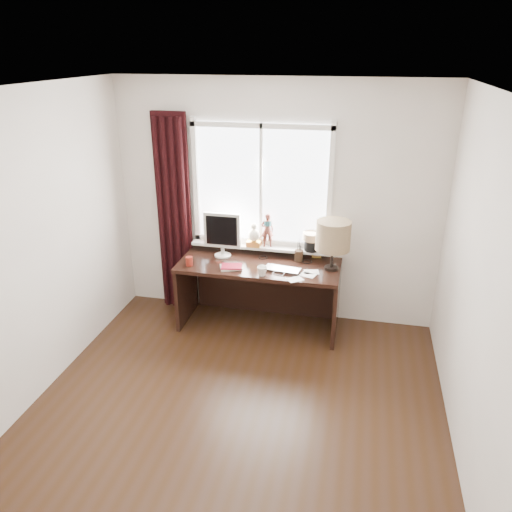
% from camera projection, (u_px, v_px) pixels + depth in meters
% --- Properties ---
extents(floor, '(3.50, 4.00, 0.00)m').
position_uv_depth(floor, '(229.00, 428.00, 4.05)').
color(floor, '#321E13').
rests_on(floor, ground).
extents(ceiling, '(3.50, 4.00, 0.00)m').
position_uv_depth(ceiling, '(220.00, 93.00, 3.04)').
color(ceiling, white).
rests_on(ceiling, wall_back).
extents(wall_back, '(3.50, 0.00, 2.60)m').
position_uv_depth(wall_back, '(275.00, 204.00, 5.35)').
color(wall_back, beige).
rests_on(wall_back, ground).
extents(wall_left, '(0.00, 4.00, 2.60)m').
position_uv_depth(wall_left, '(10.00, 263.00, 3.89)').
color(wall_left, beige).
rests_on(wall_left, ground).
extents(wall_right, '(0.00, 4.00, 2.60)m').
position_uv_depth(wall_right, '(488.00, 310.00, 3.20)').
color(wall_right, beige).
rests_on(wall_right, ground).
extents(laptop, '(0.40, 0.29, 0.03)m').
position_uv_depth(laptop, '(283.00, 270.00, 5.08)').
color(laptop, silver).
rests_on(laptop, desk).
extents(mug, '(0.14, 0.14, 0.10)m').
position_uv_depth(mug, '(262.00, 271.00, 4.96)').
color(mug, white).
rests_on(mug, desk).
extents(red_cup, '(0.07, 0.07, 0.10)m').
position_uv_depth(red_cup, '(189.00, 261.00, 5.19)').
color(red_cup, maroon).
rests_on(red_cup, desk).
extents(window, '(1.52, 0.22, 1.40)m').
position_uv_depth(window, '(262.00, 205.00, 5.33)').
color(window, white).
rests_on(window, ground).
extents(curtain, '(0.38, 0.09, 2.25)m').
position_uv_depth(curtain, '(174.00, 216.00, 5.56)').
color(curtain, black).
rests_on(curtain, floor).
extents(desk, '(1.70, 0.70, 0.75)m').
position_uv_depth(desk, '(261.00, 281.00, 5.43)').
color(desk, black).
rests_on(desk, floor).
extents(monitor, '(0.40, 0.18, 0.49)m').
position_uv_depth(monitor, '(222.00, 232.00, 5.34)').
color(monitor, beige).
rests_on(monitor, desk).
extents(notebook_stack, '(0.26, 0.23, 0.03)m').
position_uv_depth(notebook_stack, '(231.00, 267.00, 5.14)').
color(notebook_stack, beige).
rests_on(notebook_stack, desk).
extents(brush_holder, '(0.09, 0.09, 0.25)m').
position_uv_depth(brush_holder, '(299.00, 256.00, 5.30)').
color(brush_holder, black).
rests_on(brush_holder, desk).
extents(icon_frame, '(0.10, 0.03, 0.13)m').
position_uv_depth(icon_frame, '(317.00, 252.00, 5.37)').
color(icon_frame, gold).
rests_on(icon_frame, desk).
extents(table_lamp, '(0.35, 0.35, 0.52)m').
position_uv_depth(table_lamp, '(333.00, 236.00, 4.98)').
color(table_lamp, black).
rests_on(table_lamp, desk).
extents(loose_papers, '(0.32, 0.37, 0.00)m').
position_uv_depth(loose_papers, '(305.00, 275.00, 4.98)').
color(loose_papers, white).
rests_on(loose_papers, desk).
extents(desk_cables, '(0.60, 0.41, 0.01)m').
position_uv_depth(desk_cables, '(286.00, 264.00, 5.24)').
color(desk_cables, black).
rests_on(desk_cables, desk).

